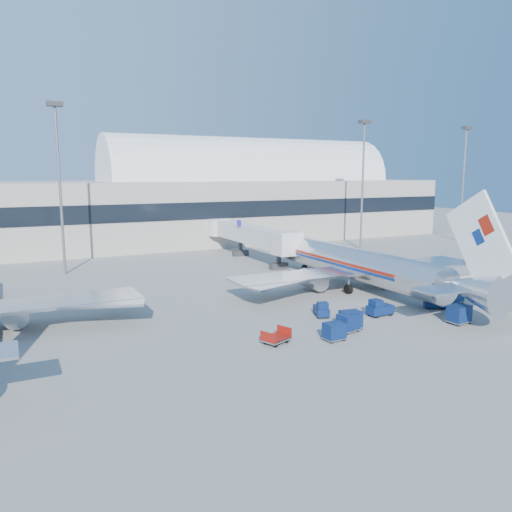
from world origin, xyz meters
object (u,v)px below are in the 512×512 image
mast_far_east (464,167)px  ramp_worker (508,307)px  mast_west (58,163)px  cart_train_c (334,331)px  barrier_near (428,283)px  barrier_mid (448,281)px  tug_lead (379,308)px  tug_left (321,310)px  barrier_far (467,278)px  cart_train_b (348,322)px  cart_train_a (351,319)px  cart_solo_far (453,294)px  tug_right (434,302)px  mast_east (363,166)px  airliner_main (362,265)px  jetbridge_near (246,234)px  cart_solo_near (459,314)px  cart_open_red (276,338)px

mast_far_east → ramp_worker: 57.70m
mast_west → cart_train_c: (16.58, -38.97, -14.00)m
barrier_near → barrier_mid: size_ratio=1.00×
tug_lead → cart_train_c: tug_lead is taller
tug_lead → tug_left: size_ratio=1.00×
barrier_far → tug_left: bearing=-169.4°
cart_train_b → cart_train_c: 2.73m
barrier_far → cart_train_a: bearing=-160.0°
mast_west → cart_solo_far: size_ratio=10.20×
tug_right → cart_train_b: size_ratio=1.14×
mast_east → tug_right: size_ratio=9.79×
mast_west → barrier_far: 54.58m
mast_far_east → cart_solo_far: mast_far_east is taller
airliner_main → barrier_near: size_ratio=12.42×
airliner_main → mast_west: bearing=139.6°
jetbridge_near → cart_train_a: size_ratio=13.77×
cart_solo_near → cart_train_b: bearing=162.3°
tug_left → cart_train_b: cart_train_b is taller
jetbridge_near → mast_east: mast_east is taller
mast_far_east → tug_right: 57.93m
cart_train_b → mast_west: bearing=105.7°
airliner_main → tug_right: 10.22m
jetbridge_near → cart_solo_far: 36.41m
cart_open_red → jetbridge_near: bearing=46.3°
barrier_far → cart_solo_far: 12.13m
barrier_near → barrier_mid: (3.30, 0.00, 0.00)m
mast_west → cart_solo_far: bearing=-45.2°
mast_far_east → barrier_mid: bearing=-140.3°
cart_train_c → cart_solo_far: cart_solo_far is taller
tug_right → cart_train_c: cart_train_c is taller
tug_lead → ramp_worker: size_ratio=1.61×
cart_solo_near → mast_west: bearing=122.3°
barrier_mid → ramp_worker: size_ratio=1.92×
mast_far_east → cart_train_c: bearing=-146.3°
tug_right → cart_train_c: size_ratio=1.31×
mast_far_east → cart_open_red: (-63.01, -37.52, -14.37)m
ramp_worker → airliner_main: bearing=-25.9°
cart_train_c → mast_west: bearing=109.9°
mast_east → cart_train_b: size_ratio=11.15×
barrier_far → tug_lead: size_ratio=1.19×
tug_left → cart_open_red: 8.97m
barrier_far → ramp_worker: (-8.55, -12.20, 0.33)m
tug_right → tug_left: 12.09m
airliner_main → mast_east: bearing=51.9°
cart_train_b → cart_open_red: size_ratio=0.78×
barrier_far → airliner_main: bearing=170.3°
mast_west → cart_train_a: bearing=-62.1°
mast_east → cart_open_red: size_ratio=8.68×
jetbridge_near → tug_left: 34.62m
barrier_far → tug_right: (-13.24, -7.36, 0.17)m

